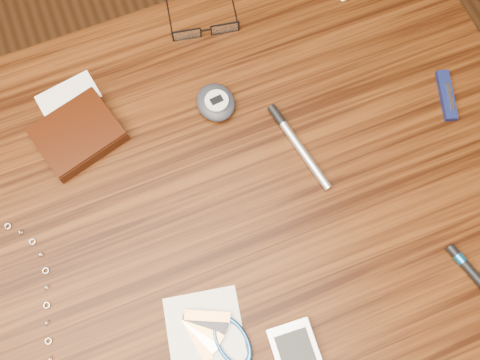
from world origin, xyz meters
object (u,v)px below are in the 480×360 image
Objects in this scene: desk at (213,224)px; pocket_knife at (447,95)px; eyeglasses at (205,28)px; pedometer at (216,102)px; wallet_and_card at (78,133)px; silver_pen at (294,140)px; notepad_keys at (218,336)px.

pocket_knife is (0.39, 0.03, 0.11)m from desk.
eyeglasses is 0.39m from pocket_knife.
pedometer is at bearing -103.52° from eyeglasses.
pocket_knife is (0.30, -0.24, -0.01)m from eyeglasses.
silver_pen is at bearing -23.10° from wallet_and_card.
notepad_keys is (-0.12, -0.32, -0.01)m from pedometer.
desk is 0.41m from pocket_knife.
wallet_and_card reaches higher than notepad_keys.
wallet_and_card is (-0.14, 0.17, 0.11)m from desk.
eyeglasses is (0.10, 0.27, 0.11)m from desk.
notepad_keys is 0.84× the size of silver_pen.
desk is at bearing -50.62° from wallet_and_card.
eyeglasses reaches higher than desk.
pedometer is at bearing -7.52° from wallet_and_card.
wallet_and_card is 0.32m from silver_pen.
pocket_knife is 0.24m from silver_pen.
silver_pen is (0.09, -0.10, -0.01)m from pedometer.
wallet_and_card is 2.39× the size of pedometer.
desk is at bearing -162.47° from silver_pen.
desk is 7.90× the size of notepad_keys.
pedometer is at bearing 69.72° from notepad_keys.
silver_pen is at bearing -48.44° from pedometer.
notepad_keys is at bearing -75.37° from wallet_and_card.
wallet_and_card is at bearing -157.09° from eyeglasses.
eyeglasses is 1.85× the size of pedometer.
silver_pen is at bearing 17.53° from desk.
notepad_keys is at bearing -110.28° from pedometer.
desk is at bearing -175.63° from pocket_knife.
wallet_and_card is 1.10× the size of silver_pen.
eyeglasses is 1.54× the size of pocket_knife.
notepad_keys is (-0.15, -0.44, -0.01)m from eyeglasses.
eyeglasses is 0.13m from pedometer.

